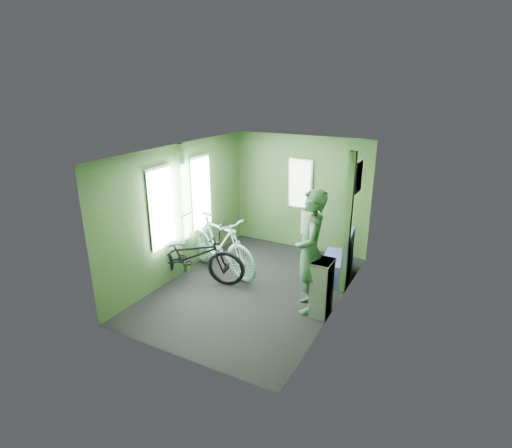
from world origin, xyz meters
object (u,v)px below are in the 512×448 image
at_px(bicycle_black, 192,282).
at_px(passenger, 310,252).
at_px(bench_seat, 338,266).
at_px(waste_box, 322,288).
at_px(bicycle_mint, 220,272).

xyz_separation_m(bicycle_black, passenger, (2.08, 0.13, 0.93)).
bearing_deg(bench_seat, waste_box, -91.69).
bearing_deg(bench_seat, bicycle_black, -157.20).
relative_size(waste_box, bench_seat, 0.99).
bearing_deg(bicycle_black, bench_seat, -74.41).
bearing_deg(passenger, bench_seat, 151.32).
distance_m(bicycle_black, bench_seat, 2.54).
bearing_deg(passenger, bicycle_black, -109.77).
xyz_separation_m(waste_box, bench_seat, (-0.12, 1.20, -0.18)).
distance_m(passenger, waste_box, 0.55).
bearing_deg(bicycle_black, waste_box, -102.82).
bearing_deg(bicycle_mint, bicycle_black, 173.91).
bearing_deg(bicycle_black, passenger, -100.96).
bearing_deg(passenger, bicycle_mint, -126.21).
distance_m(bicycle_mint, passenger, 2.11).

